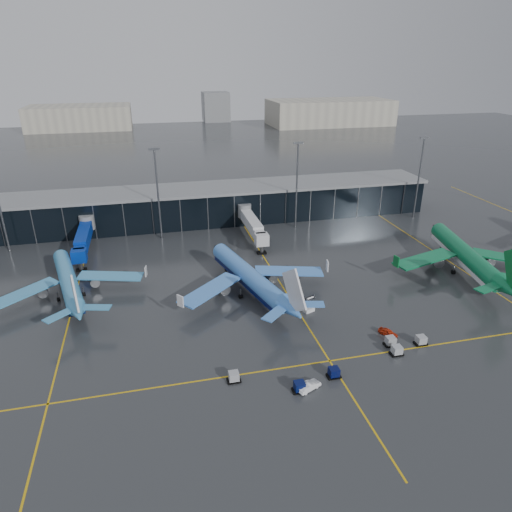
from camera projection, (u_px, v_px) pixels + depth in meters
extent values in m
plane|color=#282B2D|center=(253.00, 323.00, 88.97)|extent=(600.00, 600.00, 0.00)
cube|color=black|center=(208.00, 205.00, 142.15)|extent=(140.00, 16.00, 10.00)
cube|color=slate|center=(207.00, 189.00, 140.02)|extent=(142.00, 17.00, 0.80)
cylinder|color=#595B60|center=(87.00, 222.00, 127.01)|extent=(4.00, 4.00, 4.00)
cube|color=navy|center=(82.00, 243.00, 115.31)|extent=(3.00, 24.00, 3.00)
cylinder|color=#595B60|center=(81.00, 266.00, 109.89)|extent=(1.00, 1.00, 2.60)
cylinder|color=#595B60|center=(245.00, 211.00, 136.64)|extent=(4.00, 4.00, 4.00)
cube|color=silver|center=(255.00, 228.00, 124.95)|extent=(3.00, 24.00, 3.00)
cylinder|color=#595B60|center=(262.00, 249.00, 119.52)|extent=(1.00, 1.00, 2.60)
cylinder|color=#595B60|center=(158.00, 196.00, 125.24)|extent=(0.50, 0.50, 25.00)
cube|color=#595B60|center=(154.00, 149.00, 120.13)|extent=(3.00, 0.40, 0.60)
cylinder|color=#595B60|center=(297.00, 187.00, 133.80)|extent=(0.50, 0.50, 25.00)
cube|color=#595B60|center=(298.00, 143.00, 128.69)|extent=(3.00, 0.40, 0.60)
cylinder|color=#595B60|center=(419.00, 179.00, 142.36)|extent=(0.50, 0.50, 25.00)
cube|color=#595B60|center=(425.00, 138.00, 137.25)|extent=(3.00, 0.40, 0.60)
cube|color=#B2AD99|center=(329.00, 112.00, 342.48)|extent=(90.00, 42.00, 18.00)
cube|color=#B2AD99|center=(80.00, 117.00, 322.16)|extent=(70.00, 38.00, 16.00)
cube|color=#B2AD99|center=(216.00, 107.00, 360.16)|extent=(20.00, 20.00, 22.00)
cube|color=gold|center=(76.00, 295.00, 99.28)|extent=(0.30, 120.00, 0.02)
cube|color=gold|center=(274.00, 274.00, 108.91)|extent=(0.30, 120.00, 0.02)
cube|color=gold|center=(441.00, 256.00, 118.54)|extent=(0.30, 120.00, 0.02)
cube|color=gold|center=(330.00, 361.00, 77.75)|extent=(220.00, 0.30, 0.02)
cube|color=black|center=(396.00, 354.00, 79.37)|extent=(2.20, 1.50, 0.36)
cube|color=#9B9EA3|center=(397.00, 350.00, 79.06)|extent=(1.60, 1.50, 1.50)
cube|color=black|center=(420.00, 343.00, 82.20)|extent=(2.20, 1.50, 0.36)
cube|color=#95989D|center=(421.00, 340.00, 81.89)|extent=(1.60, 1.50, 1.50)
cube|color=black|center=(390.00, 344.00, 81.94)|extent=(2.20, 1.50, 0.36)
cube|color=#93959B|center=(390.00, 341.00, 81.63)|extent=(1.60, 1.50, 1.50)
cube|color=black|center=(299.00, 390.00, 70.68)|extent=(2.20, 1.50, 0.36)
cube|color=#050E3E|center=(299.00, 386.00, 70.37)|extent=(1.60, 1.50, 1.50)
cube|color=black|center=(234.00, 380.00, 72.84)|extent=(2.20, 1.50, 0.36)
cube|color=#989BA0|center=(234.00, 376.00, 72.53)|extent=(1.60, 1.50, 1.50)
cube|color=black|center=(334.00, 376.00, 73.83)|extent=(2.20, 1.50, 0.36)
cube|color=#040B39|center=(334.00, 372.00, 73.52)|extent=(1.60, 1.50, 1.50)
cube|color=white|center=(306.00, 308.00, 93.41)|extent=(3.18, 3.77, 0.80)
cube|color=white|center=(306.00, 300.00, 92.64)|extent=(2.49, 3.21, 2.29)
imported|color=#B9280E|center=(388.00, 332.00, 84.66)|extent=(3.11, 3.91, 1.25)
imported|color=white|center=(309.00, 386.00, 70.86)|extent=(4.37, 3.08, 1.37)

